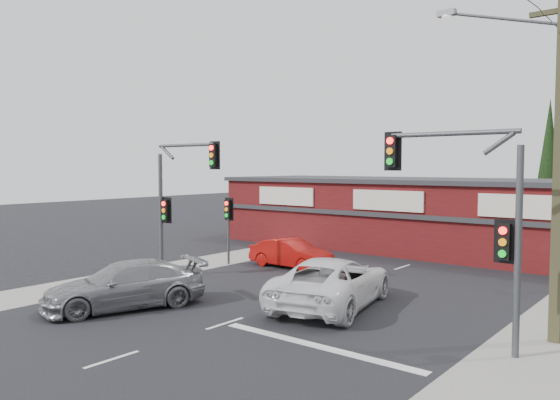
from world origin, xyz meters
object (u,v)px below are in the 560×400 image
Objects in this scene: red_sedan at (291,253)px; shop_building at (435,214)px; white_suv at (332,282)px; silver_suv at (125,285)px; utility_pole at (555,150)px.

red_sedan is 0.16× the size of shop_building.
shop_building is at bearing -18.73° from red_sedan.
white_suv is 7.48m from red_sedan.
silver_suv reaches higher than red_sedan.
utility_pole is at bearing -109.22° from red_sedan.
shop_building is at bearing 123.76° from utility_pole.
silver_suv is 19.64m from shop_building.
shop_building reaches higher than white_suv.
white_suv is at bearing -175.20° from utility_pole.
white_suv is 1.13× the size of silver_suv.
red_sedan is 0.43× the size of utility_pole.
white_suv is at bearing 62.41° from silver_suv.
red_sedan is at bearing 161.02° from utility_pole.
red_sedan is at bearing 112.32° from silver_suv.
white_suv is 7.28m from silver_suv.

